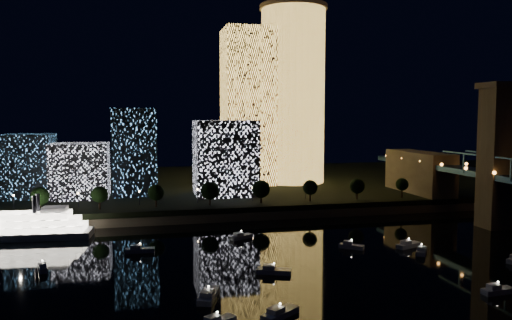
# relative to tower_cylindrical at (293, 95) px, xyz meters

# --- Properties ---
(ground) EXTENTS (520.00, 520.00, 0.00)m
(ground) POSITION_rel_tower_cylindrical_xyz_m (-20.47, -146.46, -49.62)
(ground) COLOR black
(ground) RESTS_ON ground
(far_bank) EXTENTS (420.00, 160.00, 5.00)m
(far_bank) POSITION_rel_tower_cylindrical_xyz_m (-20.47, 13.54, -47.12)
(far_bank) COLOR black
(far_bank) RESTS_ON ground
(seawall) EXTENTS (420.00, 6.00, 3.00)m
(seawall) POSITION_rel_tower_cylindrical_xyz_m (-20.47, -64.46, -48.12)
(seawall) COLOR #6B5E4C
(seawall) RESTS_ON ground
(tower_cylindrical) EXTENTS (34.00, 34.00, 88.99)m
(tower_cylindrical) POSITION_rel_tower_cylindrical_xyz_m (0.00, 0.00, 0.00)
(tower_cylindrical) COLOR #FFC251
(tower_cylindrical) RESTS_ON far_bank
(tower_rectangular) EXTENTS (24.02, 24.02, 76.41)m
(tower_rectangular) POSITION_rel_tower_cylindrical_xyz_m (-23.72, -1.41, -6.41)
(tower_rectangular) COLOR #FFC251
(tower_rectangular) RESTS_ON far_bank
(midrise_blocks) EXTENTS (102.91, 34.73, 37.04)m
(midrise_blocks) POSITION_rel_tower_cylindrical_xyz_m (-77.92, -26.94, -29.30)
(midrise_blocks) COLOR white
(midrise_blocks) RESTS_ON far_bank
(riverboat) EXTENTS (48.22, 13.72, 14.34)m
(riverboat) POSITION_rel_tower_cylindrical_xyz_m (-115.70, -76.68, -45.94)
(riverboat) COLOR silver
(riverboat) RESTS_ON ground
(motorboats) EXTENTS (127.35, 90.26, 2.78)m
(motorboats) POSITION_rel_tower_cylindrical_xyz_m (-37.01, -132.19, -48.81)
(motorboats) COLOR silver
(motorboats) RESTS_ON ground
(esplanade_trees) EXTENTS (165.90, 6.92, 8.96)m
(esplanade_trees) POSITION_rel_tower_cylindrical_xyz_m (-55.55, -58.46, -39.15)
(esplanade_trees) COLOR black
(esplanade_trees) RESTS_ON far_bank
(street_lamps) EXTENTS (132.70, 0.70, 5.65)m
(street_lamps) POSITION_rel_tower_cylindrical_xyz_m (-54.47, -52.46, -40.60)
(street_lamps) COLOR black
(street_lamps) RESTS_ON far_bank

